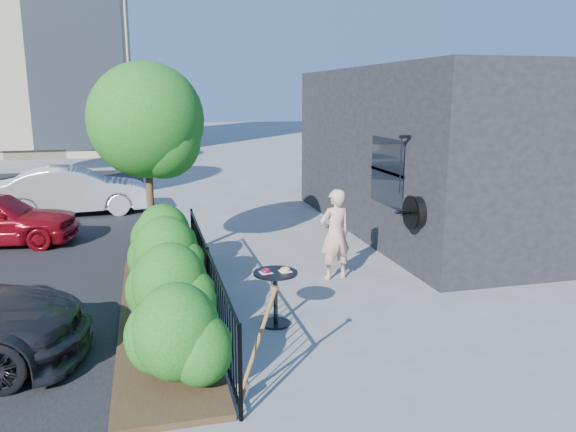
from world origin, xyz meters
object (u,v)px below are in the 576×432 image
object	(u,v)px
cafe_table	(276,288)
car_silver	(74,191)
shovel	(256,350)
woman	(335,234)
patio_tree	(150,127)

from	to	relation	value
cafe_table	car_silver	bearing A→B (deg)	112.79
cafe_table	shovel	distance (m)	2.09
cafe_table	woman	distance (m)	2.42
patio_tree	car_silver	world-z (taller)	patio_tree
patio_tree	woman	world-z (taller)	patio_tree
cafe_table	woman	world-z (taller)	woman
patio_tree	woman	size ratio (longest dim) A/B	2.32
patio_tree	woman	distance (m)	4.04
cafe_table	shovel	xyz separation A→B (m)	(-0.68, -1.98, 0.03)
woman	car_silver	distance (m)	9.00
woman	cafe_table	bearing A→B (deg)	38.59
cafe_table	shovel	bearing A→B (deg)	-108.91
woman	shovel	size ratio (longest dim) A/B	1.25
cafe_table	patio_tree	bearing A→B (deg)	116.16
cafe_table	car_silver	distance (m)	9.83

